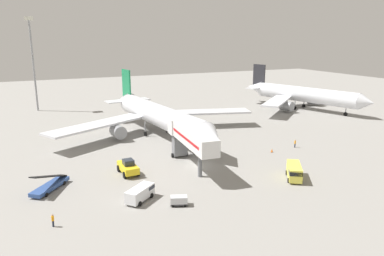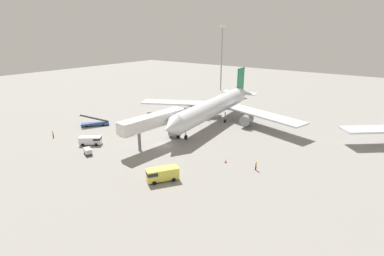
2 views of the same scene
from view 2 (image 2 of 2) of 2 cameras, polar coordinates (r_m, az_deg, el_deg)
name	(u,v)px [view 2 (image 2 of 2)]	position (r m, az deg, el deg)	size (l,w,h in m)	color
ground_plane	(163,145)	(66.00, -5.94, -3.47)	(300.00, 300.00, 0.00)	gray
airplane_at_gate	(216,106)	(81.49, 4.76, 4.37)	(50.64, 49.09, 13.60)	silver
jet_bridge	(157,121)	(65.44, -7.11, 1.34)	(4.72, 17.70, 7.27)	silver
pushback_tug	(129,129)	(74.79, -12.53, -0.15)	(2.76, 5.40, 2.56)	yellow
belt_loader_truck	(95,123)	(83.42, -18.93, 0.95)	(6.12, 6.91, 3.41)	#2D4C8E
service_van_far_left	(162,174)	(50.48, -6.13, -9.14)	(4.74, 5.73, 2.35)	#E5DB4C
service_van_mid_center	(91,140)	(69.70, -19.65, -2.30)	(4.93, 4.52, 1.93)	white
baggage_cart_far_center	(88,151)	(64.64, -20.22, -4.38)	(2.58, 2.00, 1.32)	#38383D
ground_crew_worker_foreground	(256,166)	(55.37, 12.74, -7.41)	(0.38, 0.38, 1.66)	#1E2333
ground_crew_worker_midground	(53,134)	(78.21, -26.18, -1.10)	(0.44, 0.44, 1.64)	#1E2333
safety_cone_alpha	(226,161)	(57.55, 6.79, -6.60)	(0.46, 0.46, 0.70)	black
apron_light_mast	(222,46)	(127.67, 6.03, 16.04)	(2.40, 2.40, 27.67)	#93969B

